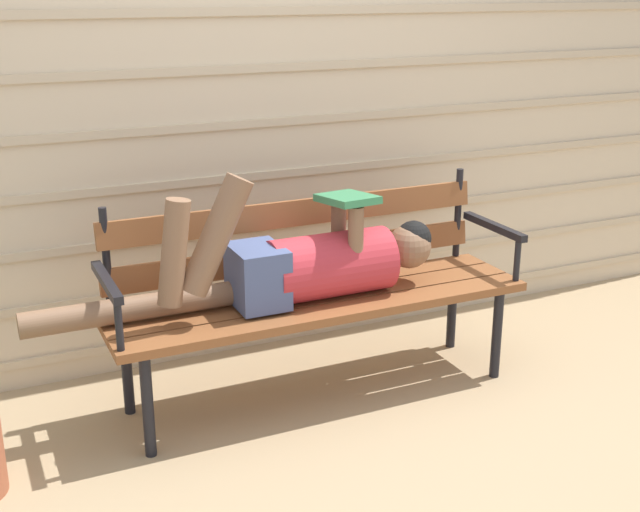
% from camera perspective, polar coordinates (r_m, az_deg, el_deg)
% --- Properties ---
extents(ground_plane, '(12.00, 12.00, 0.00)m').
position_cam_1_polar(ground_plane, '(3.54, 0.93, -10.35)').
color(ground_plane, tan).
extents(house_siding, '(5.34, 0.08, 2.19)m').
position_cam_1_polar(house_siding, '(3.85, -3.90, 9.22)').
color(house_siding, beige).
rests_on(house_siding, ground).
extents(park_bench, '(1.79, 0.48, 0.87)m').
position_cam_1_polar(park_bench, '(3.51, -0.47, -1.80)').
color(park_bench, brown).
rests_on(park_bench, ground).
extents(reclining_person, '(1.71, 0.27, 0.58)m').
position_cam_1_polar(reclining_person, '(3.37, -1.47, -0.52)').
color(reclining_person, '#B72D38').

